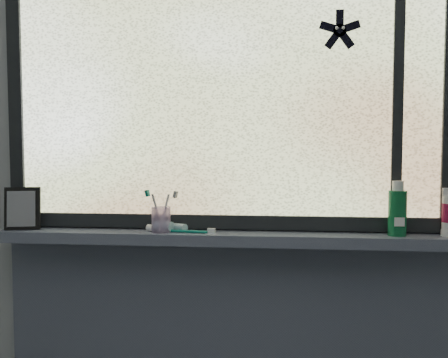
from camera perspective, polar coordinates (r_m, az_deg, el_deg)
wall_back at (r=1.82m, az=0.10°, el=1.47°), size 3.00×0.01×2.50m
windowsill at (r=1.77m, az=-0.14°, el=-6.74°), size 1.62×0.14×0.04m
window_pane at (r=1.80m, az=0.03°, el=10.36°), size 1.50×0.01×1.00m
frame_bottom at (r=1.81m, az=0.02°, el=-4.90°), size 1.60×0.03×0.05m
frame_left at (r=2.03m, az=-22.64°, el=9.34°), size 0.05×0.03×1.10m
frame_mullion at (r=1.84m, az=19.24°, el=10.02°), size 0.03×0.03×1.00m
starfish_sticker at (r=1.83m, az=13.08°, el=16.21°), size 0.15×0.02×0.15m
vanity_mirror at (r=1.95m, az=-22.03°, el=-3.14°), size 0.14×0.09×0.15m
toothpaste_tube at (r=1.79m, az=-6.21°, el=-5.40°), size 0.21×0.12×0.04m
toothbrush_cup at (r=1.78m, az=-7.20°, el=-4.62°), size 0.08×0.08×0.09m
toothbrush_lying at (r=1.76m, az=-4.78°, el=-5.88°), size 0.22×0.05×0.01m
mouthwash_bottle at (r=1.79m, az=19.21°, el=-3.18°), size 0.08×0.08×0.15m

